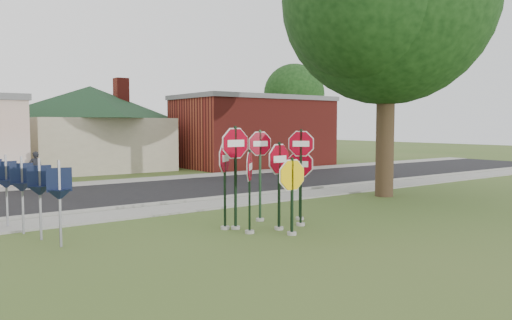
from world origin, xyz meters
TOP-DOWN VIEW (x-y plane):
  - ground at (0.00, 0.00)m, footprint 120.00×120.00m
  - sidewalk_near at (0.00, 5.50)m, footprint 60.00×1.60m
  - road at (0.00, 10.00)m, footprint 60.00×7.00m
  - sidewalk_far at (0.00, 14.30)m, footprint 60.00×1.60m
  - curb at (0.00, 6.50)m, footprint 60.00×0.20m
  - stop_sign_center at (0.22, 1.02)m, footprint 1.11×0.25m
  - stop_sign_yellow at (0.09, 0.33)m, footprint 1.12×0.24m
  - stop_sign_left at (-0.67, 1.11)m, footprint 0.75×0.79m
  - stop_sign_right at (1.05, 1.09)m, footprint 0.69×0.73m
  - stop_sign_back_right at (0.54, 2.30)m, footprint 0.96×0.24m
  - stop_sign_back_left at (-0.67, 1.76)m, footprint 1.15×0.24m
  - stop_sign_far_right at (1.60, 1.75)m, footprint 0.58×0.92m
  - stop_sign_far_left at (-0.91, 1.92)m, footprint 0.88×0.71m
  - route_sign_row at (-5.40, 4.50)m, footprint 1.43×4.63m
  - building_house at (2.00, 22.00)m, footprint 11.60×11.60m
  - building_brick at (12.00, 18.50)m, footprint 10.20×6.20m
  - bg_tree_right at (22.00, 26.00)m, footprint 5.60×5.60m
  - pedestrian at (-2.91, 14.51)m, footprint 0.64×0.50m

SIDE VIEW (x-z plane):
  - ground at x=0.00m, z-range 0.00..0.00m
  - road at x=0.00m, z-range 0.00..0.04m
  - sidewalk_near at x=0.00m, z-range 0.00..0.06m
  - sidewalk_far at x=0.00m, z-range 0.00..0.06m
  - curb at x=0.00m, z-range 0.00..0.14m
  - pedestrian at x=-2.91m, z-range 0.06..1.62m
  - route_sign_row at x=-5.40m, z-range 0.22..2.22m
  - stop_sign_yellow at x=0.09m, z-range 0.19..2.28m
  - stop_sign_far_right at x=1.60m, z-range 0.22..2.41m
  - stop_sign_left at x=-0.67m, z-range 0.24..2.51m
  - stop_sign_center at x=0.22m, z-range 0.29..2.75m
  - stop_sign_far_left at x=-0.91m, z-range 0.29..2.76m
  - stop_sign_back_right at x=0.54m, z-range 0.32..3.07m
  - stop_sign_right at x=1.05m, z-range 0.33..3.11m
  - stop_sign_back_left at x=-0.67m, z-range 0.40..3.28m
  - building_brick at x=12.00m, z-range 0.03..4.78m
  - building_house at x=2.00m, z-range 0.55..6.75m
  - bg_tree_right at x=22.00m, z-range 1.38..9.78m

